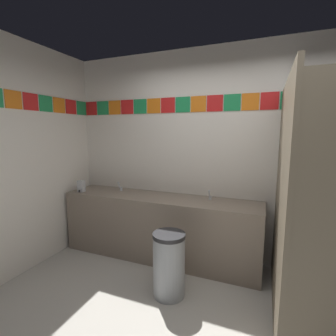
% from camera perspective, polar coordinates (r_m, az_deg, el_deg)
% --- Properties ---
extents(wall_back, '(4.39, 0.09, 2.70)m').
position_cam_1_polar(wall_back, '(3.19, 14.35, 2.69)').
color(wall_back, silver).
rests_on(wall_back, ground_plane).
extents(vanity_counter, '(2.59, 0.56, 0.82)m').
position_cam_1_polar(vanity_counter, '(3.34, -2.04, -13.38)').
color(vanity_counter, gray).
rests_on(vanity_counter, ground_plane).
extents(faucet_left, '(0.04, 0.10, 0.14)m').
position_cam_1_polar(faucet_left, '(3.58, -11.04, -4.41)').
color(faucet_left, silver).
rests_on(faucet_left, vanity_counter).
extents(faucet_right, '(0.04, 0.10, 0.14)m').
position_cam_1_polar(faucet_right, '(3.09, 9.71, -6.42)').
color(faucet_right, silver).
rests_on(faucet_right, vanity_counter).
extents(soap_dispenser, '(0.09, 0.09, 0.16)m').
position_cam_1_polar(soap_dispenser, '(3.67, -19.51, -4.02)').
color(soap_dispenser, '#B7BABF').
rests_on(soap_dispenser, vanity_counter).
extents(stall_divider, '(0.92, 1.49, 2.11)m').
position_cam_1_polar(stall_divider, '(2.21, 29.42, -8.57)').
color(stall_divider, '#726651').
rests_on(stall_divider, ground_plane).
extents(trash_bin, '(0.33, 0.33, 0.66)m').
position_cam_1_polar(trash_bin, '(2.67, 0.23, -21.48)').
color(trash_bin, '#999EA3').
rests_on(trash_bin, ground_plane).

